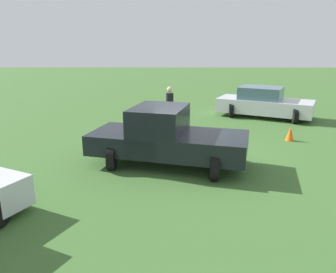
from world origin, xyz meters
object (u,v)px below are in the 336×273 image
(pickup_truck, at_px, (164,136))
(traffic_cone, at_px, (290,134))
(person_bystander, at_px, (170,105))
(sedan_near, at_px, (264,103))

(pickup_truck, height_order, traffic_cone, pickup_truck)
(person_bystander, bearing_deg, traffic_cone, -161.87)
(pickup_truck, xyz_separation_m, sedan_near, (6.82, -4.81, -0.22))
(person_bystander, bearing_deg, pickup_truck, 129.12)
(sedan_near, distance_m, traffic_cone, 4.22)
(sedan_near, relative_size, person_bystander, 2.70)
(pickup_truck, height_order, sedan_near, pickup_truck)
(sedan_near, bearing_deg, traffic_cone, -64.96)
(person_bystander, xyz_separation_m, traffic_cone, (-1.93, -4.58, -0.75))
(sedan_near, bearing_deg, pickup_truck, -99.09)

